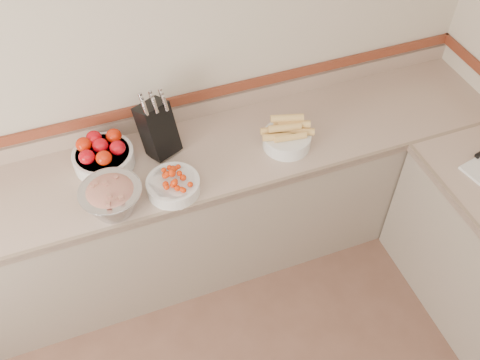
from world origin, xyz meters
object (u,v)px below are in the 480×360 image
object	(u,v)px
tomato_bowl	(103,155)
corn_bowl	(287,136)
rhubarb_bowl	(112,197)
cherry_tomato_bowl	(173,184)
knife_block	(157,128)

from	to	relation	value
tomato_bowl	corn_bowl	distance (m)	0.99
tomato_bowl	rhubarb_bowl	world-z (taller)	rhubarb_bowl
tomato_bowl	corn_bowl	size ratio (longest dim) A/B	1.10
tomato_bowl	corn_bowl	xyz separation A→B (m)	(0.97, -0.21, -0.00)
corn_bowl	cherry_tomato_bowl	bearing A→B (deg)	-171.33
knife_block	cherry_tomato_bowl	distance (m)	0.33
cherry_tomato_bowl	corn_bowl	xyz separation A→B (m)	(0.68, 0.10, 0.01)
cherry_tomato_bowl	corn_bowl	distance (m)	0.68
cherry_tomato_bowl	rhubarb_bowl	size ratio (longest dim) A/B	0.89
tomato_bowl	cherry_tomato_bowl	distance (m)	0.43
cherry_tomato_bowl	knife_block	bearing A→B (deg)	87.44
cherry_tomato_bowl	corn_bowl	size ratio (longest dim) A/B	0.94
rhubarb_bowl	corn_bowl	bearing A→B (deg)	6.97
knife_block	tomato_bowl	xyz separation A→B (m)	(-0.31, -0.00, -0.09)
corn_bowl	knife_block	bearing A→B (deg)	162.43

